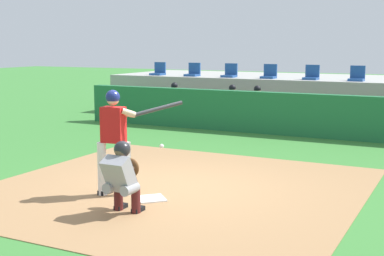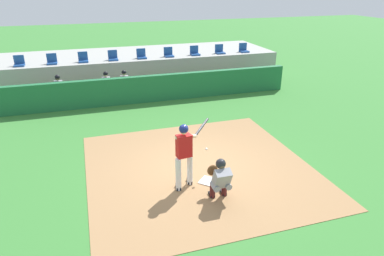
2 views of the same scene
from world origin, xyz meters
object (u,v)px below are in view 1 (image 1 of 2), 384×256
Objects in this scene: catcher_crouched at (123,175)px; stadium_seat_1 at (193,72)px; stadium_seat_0 at (159,71)px; stadium_seat_3 at (269,74)px; stadium_seat_2 at (230,73)px; stadium_seat_4 at (311,75)px; batter_at_plate at (115,135)px; dugout_player_0 at (173,102)px; stadium_seat_5 at (357,77)px; dugout_player_1 at (231,105)px; dugout_player_2 at (256,106)px; home_plate at (151,199)px.

stadium_seat_1 is (-4.33, 10.99, 0.93)m from catcher_crouched.
stadium_seat_3 is (4.33, 0.00, 0.00)m from stadium_seat_0.
stadium_seat_4 is at bearing 0.00° from stadium_seat_2.
stadium_seat_2 and stadium_seat_4 have the same top height.
stadium_seat_4 is (0.68, 10.20, 0.50)m from batter_at_plate.
dugout_player_0 is 3.43m from stadium_seat_3.
batter_at_plate is 10.43m from stadium_seat_5.
stadium_seat_2 is 2.89m from stadium_seat_4.
stadium_seat_2 is at bearing 102.25° from batter_at_plate.
stadium_seat_0 and stadium_seat_1 have the same top height.
stadium_seat_0 is (-3.78, 2.03, 0.86)m from dugout_player_1.
stadium_seat_0 is at bearing 180.00° from stadium_seat_5.
dugout_player_0 is 2.71× the size of stadium_seat_4.
stadium_seat_2 is (1.18, 2.03, 0.86)m from dugout_player_0.
batter_at_plate is 10.85m from stadium_seat_1.
stadium_seat_0 is (-4.61, 2.03, 0.86)m from dugout_player_2.
dugout_player_1 is 2.98m from stadium_seat_4.
dugout_player_1 is at bearing 102.54° from catcher_crouched.
dugout_player_2 reaches higher than home_plate.
stadium_seat_2 is at bearing 130.21° from dugout_player_2.
dugout_player_1 is 2.71× the size of stadium_seat_2.
stadium_seat_5 is at bearing 0.00° from stadium_seat_4.
stadium_seat_0 and stadium_seat_5 have the same top height.
batter_at_plate is 8.85m from dugout_player_0.
stadium_seat_3 is (2.62, 2.03, 0.86)m from dugout_player_0.
stadium_seat_5 is (1.45, 10.99, 0.93)m from catcher_crouched.
stadium_seat_2 is at bearing 180.00° from stadium_seat_3.
dugout_player_0 is (-4.06, 8.96, 0.07)m from catcher_crouched.
batter_at_plate is at bearing -80.80° from dugout_player_1.
dugout_player_1 is 1.00× the size of dugout_player_2.
catcher_crouched is at bearing -65.61° from dugout_player_0.
stadium_seat_0 is at bearing 180.00° from stadium_seat_1.
catcher_crouched is at bearing -68.50° from stadium_seat_1.
stadium_seat_1 is 2.89m from stadium_seat_3.
dugout_player_2 is at bearing -82.28° from stadium_seat_3.
home_plate is 1.00m from catcher_crouched.
dugout_player_1 is at bearing 0.00° from dugout_player_0.
stadium_seat_1 is (1.44, 0.00, 0.00)m from stadium_seat_0.
dugout_player_0 is 2.71× the size of stadium_seat_3.
catcher_crouched is 9.18m from dugout_player_1.
dugout_player_0 is 2.79m from stadium_seat_0.
stadium_seat_0 is (-5.78, 10.18, 1.51)m from home_plate.
stadium_seat_1 and stadium_seat_2 have the same top height.
stadium_seat_2 is (1.44, 0.00, 0.00)m from stadium_seat_1.
stadium_seat_4 is (0.00, 10.99, 0.93)m from catcher_crouched.
catcher_crouched is 3.08× the size of stadium_seat_1.
stadium_seat_0 is 1.00× the size of stadium_seat_1.
batter_at_plate reaches higher than home_plate.
home_plate is 1.22m from batter_at_plate.
stadium_seat_0 is 1.00× the size of stadium_seat_4.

